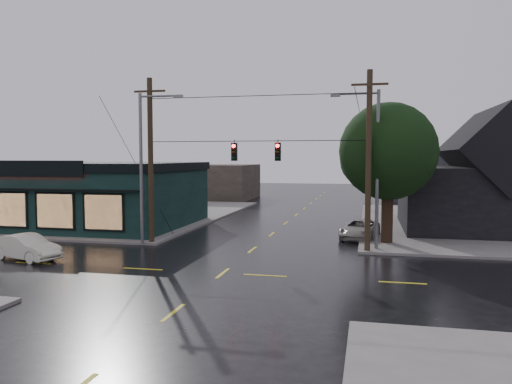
% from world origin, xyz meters
% --- Properties ---
extents(ground_plane, '(160.00, 160.00, 0.00)m').
position_xyz_m(ground_plane, '(0.00, 0.00, 0.00)').
color(ground_plane, black).
extents(sidewalk_nw, '(28.00, 28.00, 0.15)m').
position_xyz_m(sidewalk_nw, '(-20.00, 20.00, 0.07)').
color(sidewalk_nw, slate).
rests_on(sidewalk_nw, ground).
extents(pizza_shop, '(16.30, 12.34, 4.90)m').
position_xyz_m(pizza_shop, '(-15.00, 12.94, 2.56)').
color(pizza_shop, black).
rests_on(pizza_shop, ground).
extents(ne_building, '(12.60, 11.60, 8.75)m').
position_xyz_m(ne_building, '(15.00, 17.00, 4.47)').
color(ne_building, black).
rests_on(ne_building, ground).
extents(corner_tree, '(5.94, 5.94, 8.54)m').
position_xyz_m(corner_tree, '(7.66, 9.50, 5.69)').
color(corner_tree, black).
rests_on(corner_tree, ground).
extents(utility_pole_nw, '(2.00, 0.32, 10.15)m').
position_xyz_m(utility_pole_nw, '(-6.50, 6.50, 0.00)').
color(utility_pole_nw, black).
rests_on(utility_pole_nw, ground).
extents(utility_pole_ne, '(2.00, 0.32, 10.15)m').
position_xyz_m(utility_pole_ne, '(6.50, 6.50, 0.00)').
color(utility_pole_ne, black).
rests_on(utility_pole_ne, ground).
extents(utility_pole_far_a, '(2.00, 0.32, 9.65)m').
position_xyz_m(utility_pole_far_a, '(6.50, 28.00, 0.00)').
color(utility_pole_far_a, black).
rests_on(utility_pole_far_a, ground).
extents(utility_pole_far_b, '(2.00, 0.32, 9.15)m').
position_xyz_m(utility_pole_far_b, '(6.50, 48.00, 0.00)').
color(utility_pole_far_b, black).
rests_on(utility_pole_far_b, ground).
extents(utility_pole_far_c, '(2.00, 0.32, 9.15)m').
position_xyz_m(utility_pole_far_c, '(6.50, 68.00, 0.00)').
color(utility_pole_far_c, black).
rests_on(utility_pole_far_c, ground).
extents(span_signal_assembly, '(13.00, 0.48, 1.23)m').
position_xyz_m(span_signal_assembly, '(0.10, 6.50, 5.70)').
color(span_signal_assembly, black).
rests_on(span_signal_assembly, ground).
extents(streetlight_nw, '(5.40, 0.30, 9.15)m').
position_xyz_m(streetlight_nw, '(-6.80, 5.80, 0.00)').
color(streetlight_nw, slate).
rests_on(streetlight_nw, ground).
extents(streetlight_ne, '(5.40, 0.30, 9.15)m').
position_xyz_m(streetlight_ne, '(7.00, 7.20, 0.00)').
color(streetlight_ne, slate).
rests_on(streetlight_ne, ground).
extents(bg_building_west, '(12.00, 10.00, 4.40)m').
position_xyz_m(bg_building_west, '(-14.00, 40.00, 2.20)').
color(bg_building_west, '#322B24').
rests_on(bg_building_west, ground).
extents(bg_building_east, '(14.00, 12.00, 5.60)m').
position_xyz_m(bg_building_east, '(16.00, 45.00, 2.80)').
color(bg_building_east, '#29292E').
rests_on(bg_building_east, ground).
extents(sedan_cream, '(4.28, 2.54, 1.33)m').
position_xyz_m(sedan_cream, '(-10.89, 0.67, 0.67)').
color(sedan_cream, silver).
rests_on(sedan_cream, ground).
extents(suv_silver, '(2.85, 4.83, 1.26)m').
position_xyz_m(suv_silver, '(6.00, 11.41, 0.63)').
color(suv_silver, '#A6A199').
rests_on(suv_silver, ground).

